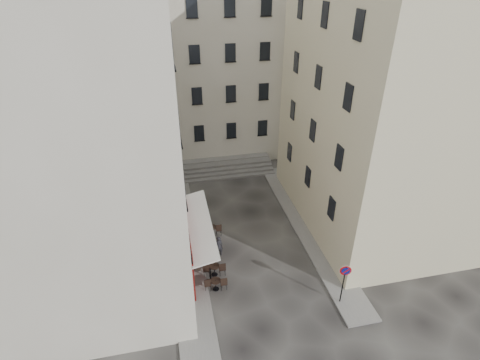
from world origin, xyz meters
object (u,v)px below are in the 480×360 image
object	(u,v)px
bistro_table_a	(216,283)
pedestrian	(219,246)
bistro_table_b	(214,269)
no_parking_sign	(344,277)

from	to	relation	value
bistro_table_a	pedestrian	xyz separation A→B (m)	(0.67, 2.98, 0.29)
bistro_table_b	pedestrian	world-z (taller)	pedestrian
no_parking_sign	bistro_table_b	bearing A→B (deg)	165.36
pedestrian	no_parking_sign	bearing A→B (deg)	132.98
pedestrian	bistro_table_a	bearing A→B (deg)	71.93
bistro_table_a	pedestrian	distance (m)	3.07
bistro_table_a	bistro_table_b	distance (m)	1.21
bistro_table_a	no_parking_sign	bearing A→B (deg)	-20.28
no_parking_sign	bistro_table_a	size ratio (longest dim) A/B	2.09
pedestrian	bistro_table_b	bearing A→B (deg)	66.77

